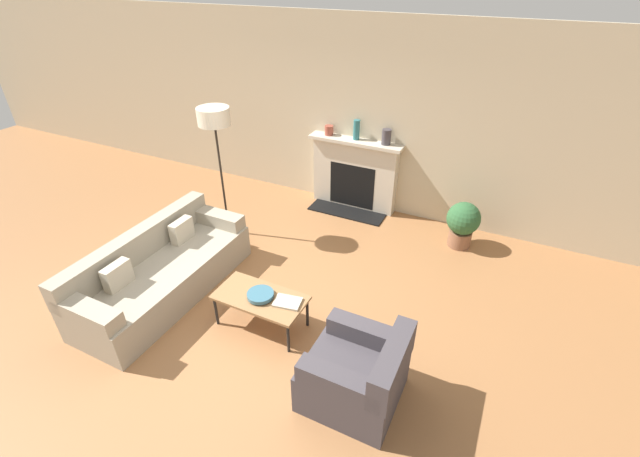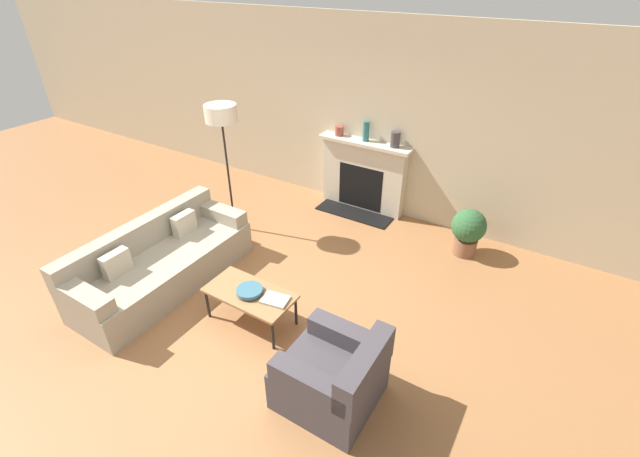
# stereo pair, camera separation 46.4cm
# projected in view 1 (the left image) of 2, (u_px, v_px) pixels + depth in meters

# --- Properties ---
(ground_plane) EXTENTS (18.00, 18.00, 0.00)m
(ground_plane) POSITION_uv_depth(u_px,v_px,m) (245.00, 318.00, 4.90)
(ground_plane) COLOR #99663D
(wall_back) EXTENTS (18.00, 0.06, 2.90)m
(wall_back) POSITION_uv_depth(u_px,v_px,m) (354.00, 117.00, 6.53)
(wall_back) COLOR #BCAD8E
(wall_back) RESTS_ON ground_plane
(fireplace) EXTENTS (1.49, 0.59, 1.15)m
(fireplace) POSITION_uv_depth(u_px,v_px,m) (354.00, 175.00, 6.85)
(fireplace) COLOR beige
(fireplace) RESTS_ON ground_plane
(couch) EXTENTS (0.89, 2.26, 0.78)m
(couch) POSITION_uv_depth(u_px,v_px,m) (162.00, 272.00, 5.14)
(couch) COLOR #9E937F
(couch) RESTS_ON ground_plane
(armchair_near) EXTENTS (0.85, 0.80, 0.78)m
(armchair_near) POSITION_uv_depth(u_px,v_px,m) (358.00, 375.00, 3.85)
(armchair_near) COLOR #423D42
(armchair_near) RESTS_ON ground_plane
(coffee_table) EXTENTS (1.00, 0.50, 0.41)m
(coffee_table) POSITION_uv_depth(u_px,v_px,m) (260.00, 299.00, 4.61)
(coffee_table) COLOR olive
(coffee_table) RESTS_ON ground_plane
(bowl) EXTENTS (0.29, 0.29, 0.06)m
(bowl) POSITION_uv_depth(u_px,v_px,m) (260.00, 295.00, 4.56)
(bowl) COLOR #38667A
(bowl) RESTS_ON coffee_table
(book) EXTENTS (0.32, 0.25, 0.02)m
(book) POSITION_uv_depth(u_px,v_px,m) (288.00, 302.00, 4.49)
(book) COLOR #B2A893
(book) RESTS_ON coffee_table
(floor_lamp) EXTENTS (0.43, 0.43, 1.88)m
(floor_lamp) POSITION_uv_depth(u_px,v_px,m) (216.00, 131.00, 5.63)
(floor_lamp) COLOR black
(floor_lamp) RESTS_ON ground_plane
(mantel_vase_left) EXTENTS (0.13, 0.13, 0.15)m
(mantel_vase_left) POSITION_uv_depth(u_px,v_px,m) (329.00, 130.00, 6.69)
(mantel_vase_left) COLOR brown
(mantel_vase_left) RESTS_ON fireplace
(mantel_vase_center_left) EXTENTS (0.10, 0.10, 0.30)m
(mantel_vase_center_left) POSITION_uv_depth(u_px,v_px,m) (356.00, 130.00, 6.47)
(mantel_vase_center_left) COLOR #28666B
(mantel_vase_center_left) RESTS_ON fireplace
(mantel_vase_center_right) EXTENTS (0.14, 0.14, 0.23)m
(mantel_vase_center_right) POSITION_uv_depth(u_px,v_px,m) (386.00, 137.00, 6.32)
(mantel_vase_center_right) COLOR #3D383D
(mantel_vase_center_right) RESTS_ON fireplace
(potted_plant) EXTENTS (0.46, 0.46, 0.67)m
(potted_plant) POSITION_uv_depth(u_px,v_px,m) (463.00, 222.00, 5.95)
(potted_plant) COLOR brown
(potted_plant) RESTS_ON ground_plane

